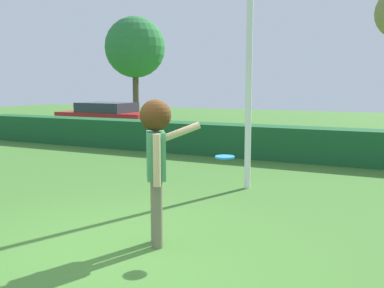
{
  "coord_description": "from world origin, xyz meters",
  "views": [
    {
      "loc": [
        2.94,
        -4.19,
        1.99
      ],
      "look_at": [
        0.2,
        1.38,
        1.15
      ],
      "focal_mm": 41.32,
      "sensor_mm": 36.0,
      "label": 1
    }
  ],
  "objects_px": {
    "parked_car_red": "(107,116)",
    "person": "(157,150)",
    "lamppost": "(250,5)",
    "frisbee": "(225,157)",
    "birch_tree": "(135,48)"
  },
  "relations": [
    {
      "from": "person",
      "to": "frisbee",
      "type": "distance_m",
      "value": 0.84
    },
    {
      "from": "birch_tree",
      "to": "person",
      "type": "bearing_deg",
      "value": -55.98
    },
    {
      "from": "lamppost",
      "to": "parked_car_red",
      "type": "xyz_separation_m",
      "value": [
        -8.58,
        7.0,
        -2.75
      ]
    },
    {
      "from": "frisbee",
      "to": "birch_tree",
      "type": "height_order",
      "value": "birch_tree"
    },
    {
      "from": "frisbee",
      "to": "parked_car_red",
      "type": "distance_m",
      "value": 13.65
    },
    {
      "from": "frisbee",
      "to": "birch_tree",
      "type": "bearing_deg",
      "value": 126.4
    },
    {
      "from": "frisbee",
      "to": "lamppost",
      "type": "xyz_separation_m",
      "value": [
        -0.72,
        2.98,
        2.33
      ]
    },
    {
      "from": "parked_car_red",
      "to": "person",
      "type": "bearing_deg",
      "value": -50.48
    },
    {
      "from": "person",
      "to": "frisbee",
      "type": "xyz_separation_m",
      "value": [
        0.73,
        0.41,
        -0.09
      ]
    },
    {
      "from": "parked_car_red",
      "to": "birch_tree",
      "type": "relative_size",
      "value": 0.74
    },
    {
      "from": "parked_car_red",
      "to": "birch_tree",
      "type": "distance_m",
      "value": 7.5
    },
    {
      "from": "lamppost",
      "to": "birch_tree",
      "type": "height_order",
      "value": "lamppost"
    },
    {
      "from": "person",
      "to": "frisbee",
      "type": "relative_size",
      "value": 7.56
    },
    {
      "from": "lamppost",
      "to": "parked_car_red",
      "type": "bearing_deg",
      "value": 140.78
    },
    {
      "from": "parked_car_red",
      "to": "lamppost",
      "type": "bearing_deg",
      "value": -39.22
    }
  ]
}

